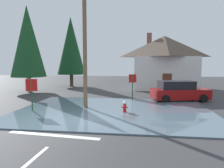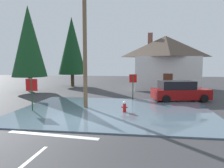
{
  "view_description": "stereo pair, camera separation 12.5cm",
  "coord_description": "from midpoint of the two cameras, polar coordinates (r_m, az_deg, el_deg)",
  "views": [
    {
      "loc": [
        3.19,
        -10.84,
        3.12
      ],
      "look_at": [
        1.36,
        3.23,
        1.7
      ],
      "focal_mm": 33.41,
      "sensor_mm": 36.0,
      "label": 1
    },
    {
      "loc": [
        3.31,
        -10.82,
        3.12
      ],
      "look_at": [
        1.36,
        3.23,
        1.7
      ],
      "focal_mm": 33.41,
      "sensor_mm": 36.0,
      "label": 2
    }
  ],
  "objects": [
    {
      "name": "lane_stop_bar",
      "position": [
        9.68,
        -16.2,
        -13.31
      ],
      "size": [
        4.29,
        0.72,
        0.01
      ],
      "primitive_type": "cube",
      "rotation": [
        0.0,
        0.0,
        -0.1
      ],
      "color": "silver",
      "rests_on": "ground"
    },
    {
      "name": "lane_center_stripe",
      "position": [
        7.31,
        -23.28,
        -20.0
      ],
      "size": [
        0.24,
        2.99,
        0.01
      ],
      "primitive_type": "cube",
      "rotation": [
        0.0,
        0.0,
        1.54
      ],
      "color": "silver",
      "rests_on": "ground"
    },
    {
      "name": "stop_sign_far",
      "position": [
        18.42,
        5.45,
        0.78
      ],
      "size": [
        0.69,
        0.36,
        2.17
      ],
      "color": "#1E4C28",
      "rests_on": "ground"
    },
    {
      "name": "fire_hydrant",
      "position": [
        13.17,
        3.22,
        -6.34
      ],
      "size": [
        0.39,
        0.33,
        0.77
      ],
      "color": "red",
      "rests_on": "ground"
    },
    {
      "name": "flood_puddle",
      "position": [
        13.76,
        0.21,
        -7.26
      ],
      "size": [
        12.55,
        9.06,
        0.07
      ],
      "primitive_type": "cube",
      "color": "slate",
      "rests_on": "ground"
    },
    {
      "name": "utility_pole",
      "position": [
        14.47,
        -7.7,
        10.44
      ],
      "size": [
        1.6,
        0.28,
        8.31
      ],
      "color": "brown",
      "rests_on": "ground"
    },
    {
      "name": "parked_car",
      "position": [
        18.24,
        17.64,
        -1.89
      ],
      "size": [
        4.89,
        2.9,
        1.67
      ],
      "color": "maroon",
      "rests_on": "ground"
    },
    {
      "name": "pine_tree_tall_left",
      "position": [
        24.52,
        -22.22,
        10.72
      ],
      "size": [
        3.7,
        3.7,
        9.26
      ],
      "color": "#4C3823",
      "rests_on": "ground"
    },
    {
      "name": "pine_tree_mid_left",
      "position": [
        28.66,
        -11.3,
        10.17
      ],
      "size": [
        3.68,
        3.68,
        9.2
      ],
      "color": "#4C3823",
      "rests_on": "ground"
    },
    {
      "name": "house",
      "position": [
        26.32,
        13.94,
        5.99
      ],
      "size": [
        7.84,
        6.04,
        6.92
      ],
      "color": "silver",
      "rests_on": "ground"
    },
    {
      "name": "stop_sign_near",
      "position": [
        14.27,
        -21.37,
        -1.09
      ],
      "size": [
        0.82,
        0.08,
        2.14
      ],
      "color": "#1E4C28",
      "rests_on": "ground"
    },
    {
      "name": "ground_plane",
      "position": [
        11.74,
        -9.11,
        -10.04
      ],
      "size": [
        80.0,
        80.0,
        0.1
      ],
      "primitive_type": "cube",
      "color": "#38383A"
    }
  ]
}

